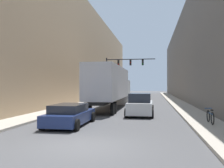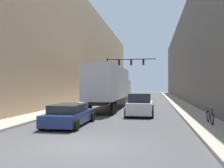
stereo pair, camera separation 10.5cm
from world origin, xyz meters
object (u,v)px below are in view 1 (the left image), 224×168
object	(u,v)px
semi_truck	(112,86)
traffic_signal_gantry	(119,70)
sedan_car	(70,115)
parked_bicycle	(210,117)
suv_car	(140,105)

from	to	relation	value
semi_truck	traffic_signal_gantry	distance (m)	13.83
sedan_car	parked_bicycle	xyz separation A→B (m)	(8.14, 1.12, -0.09)
parked_bicycle	suv_car	bearing A→B (deg)	133.32
semi_truck	sedan_car	bearing A→B (deg)	-92.89
sedan_car	parked_bicycle	size ratio (longest dim) A/B	2.62
semi_truck	parked_bicycle	size ratio (longest dim) A/B	8.16
sedan_car	semi_truck	bearing A→B (deg)	87.11
suv_car	sedan_car	bearing A→B (deg)	-124.11
sedan_car	traffic_signal_gantry	distance (m)	25.41
sedan_car	suv_car	xyz separation A→B (m)	(3.85, 5.68, 0.20)
traffic_signal_gantry	parked_bicycle	bearing A→B (deg)	-70.32
sedan_car	suv_car	bearing A→B (deg)	55.89
semi_truck	parked_bicycle	bearing A→B (deg)	-53.87
sedan_car	traffic_signal_gantry	size ratio (longest dim) A/B	0.62
traffic_signal_gantry	parked_bicycle	distance (m)	25.78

